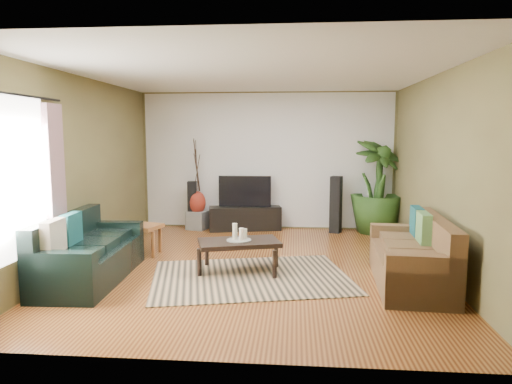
# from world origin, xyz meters

# --- Properties ---
(floor) EXTENTS (5.50, 5.50, 0.00)m
(floor) POSITION_xyz_m (0.00, 0.00, 0.00)
(floor) COLOR #9C5D28
(floor) RESTS_ON ground
(ceiling) EXTENTS (5.50, 5.50, 0.00)m
(ceiling) POSITION_xyz_m (0.00, 0.00, 2.70)
(ceiling) COLOR white
(ceiling) RESTS_ON ground
(wall_back) EXTENTS (5.00, 0.00, 5.00)m
(wall_back) POSITION_xyz_m (0.00, 2.75, 1.35)
(wall_back) COLOR olive
(wall_back) RESTS_ON ground
(wall_front) EXTENTS (5.00, 0.00, 5.00)m
(wall_front) POSITION_xyz_m (0.00, -2.75, 1.35)
(wall_front) COLOR olive
(wall_front) RESTS_ON ground
(wall_left) EXTENTS (0.00, 5.50, 5.50)m
(wall_left) POSITION_xyz_m (-2.50, 0.00, 1.35)
(wall_left) COLOR olive
(wall_left) RESTS_ON ground
(wall_right) EXTENTS (0.00, 5.50, 5.50)m
(wall_right) POSITION_xyz_m (2.50, 0.00, 1.35)
(wall_right) COLOR olive
(wall_right) RESTS_ON ground
(backwall_panel) EXTENTS (4.90, 0.00, 4.90)m
(backwall_panel) POSITION_xyz_m (0.00, 2.74, 1.35)
(backwall_panel) COLOR white
(backwall_panel) RESTS_ON ground
(window_pane) EXTENTS (0.00, 1.80, 1.80)m
(window_pane) POSITION_xyz_m (-2.48, -1.60, 1.40)
(window_pane) COLOR white
(window_pane) RESTS_ON ground
(curtain_far) EXTENTS (0.08, 0.35, 2.20)m
(curtain_far) POSITION_xyz_m (-2.43, -0.85, 1.15)
(curtain_far) COLOR gray
(curtain_far) RESTS_ON ground
(curtain_rod) EXTENTS (0.03, 1.90, 0.03)m
(curtain_rod) POSITION_xyz_m (-2.43, -1.60, 2.30)
(curtain_rod) COLOR black
(curtain_rod) RESTS_ON ground
(sofa_left) EXTENTS (0.90, 1.95, 0.85)m
(sofa_left) POSITION_xyz_m (-2.06, -0.75, 0.42)
(sofa_left) COLOR black
(sofa_left) RESTS_ON floor
(sofa_right) EXTENTS (0.94, 1.87, 0.85)m
(sofa_right) POSITION_xyz_m (2.00, -0.60, 0.42)
(sofa_right) COLOR brown
(sofa_right) RESTS_ON floor
(area_rug) EXTENTS (2.89, 2.33, 0.01)m
(area_rug) POSITION_xyz_m (-0.01, -0.49, 0.01)
(area_rug) COLOR tan
(area_rug) RESTS_ON floor
(coffee_table) EXTENTS (1.20, 0.87, 0.44)m
(coffee_table) POSITION_xyz_m (-0.19, -0.26, 0.22)
(coffee_table) COLOR black
(coffee_table) RESTS_ON floor
(candle_tray) EXTENTS (0.33, 0.33, 0.01)m
(candle_tray) POSITION_xyz_m (-0.19, -0.26, 0.45)
(candle_tray) COLOR gray
(candle_tray) RESTS_ON coffee_table
(candle_tall) EXTENTS (0.07, 0.07, 0.22)m
(candle_tall) POSITION_xyz_m (-0.25, -0.23, 0.56)
(candle_tall) COLOR beige
(candle_tall) RESTS_ON candle_tray
(candle_mid) EXTENTS (0.07, 0.07, 0.17)m
(candle_mid) POSITION_xyz_m (-0.15, -0.30, 0.54)
(candle_mid) COLOR beige
(candle_mid) RESTS_ON candle_tray
(candle_short) EXTENTS (0.07, 0.07, 0.14)m
(candle_short) POSITION_xyz_m (-0.12, -0.20, 0.52)
(candle_short) COLOR white
(candle_short) RESTS_ON candle_tray
(tv_stand) EXTENTS (1.45, 0.71, 0.47)m
(tv_stand) POSITION_xyz_m (-0.42, 2.50, 0.23)
(tv_stand) COLOR black
(tv_stand) RESTS_ON floor
(television) EXTENTS (1.02, 0.06, 0.60)m
(television) POSITION_xyz_m (-0.42, 2.50, 0.77)
(television) COLOR black
(television) RESTS_ON tv_stand
(speaker_left) EXTENTS (0.19, 0.21, 0.95)m
(speaker_left) POSITION_xyz_m (-1.47, 2.50, 0.48)
(speaker_left) COLOR black
(speaker_left) RESTS_ON floor
(speaker_right) EXTENTS (0.26, 0.27, 1.08)m
(speaker_right) POSITION_xyz_m (1.34, 2.40, 0.54)
(speaker_right) COLOR black
(speaker_right) RESTS_ON floor
(potted_plant) EXTENTS (1.40, 1.40, 1.79)m
(potted_plant) POSITION_xyz_m (2.12, 2.48, 0.90)
(potted_plant) COLOR #234617
(potted_plant) RESTS_ON floor
(plant_pot) EXTENTS (0.33, 0.33, 0.26)m
(plant_pot) POSITION_xyz_m (2.12, 2.48, 0.13)
(plant_pot) COLOR black
(plant_pot) RESTS_ON floor
(pedestal) EXTENTS (0.45, 0.45, 0.36)m
(pedestal) POSITION_xyz_m (-1.36, 2.50, 0.18)
(pedestal) COLOR gray
(pedestal) RESTS_ON floor
(vase) EXTENTS (0.33, 0.33, 0.46)m
(vase) POSITION_xyz_m (-1.36, 2.50, 0.53)
(vase) COLOR maroon
(vase) RESTS_ON pedestal
(side_table) EXTENTS (0.56, 0.56, 0.47)m
(side_table) POSITION_xyz_m (-1.77, 0.51, 0.24)
(side_table) COLOR brown
(side_table) RESTS_ON floor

